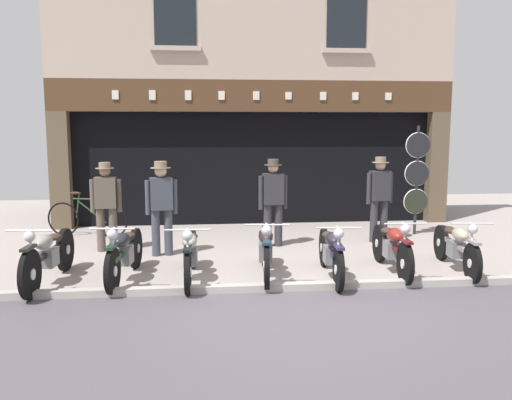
{
  "coord_description": "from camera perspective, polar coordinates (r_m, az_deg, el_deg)",
  "views": [
    {
      "loc": [
        -1.27,
        -7.21,
        2.31
      ],
      "look_at": [
        -0.25,
        2.58,
        0.94
      ],
      "focal_mm": 38.04,
      "sensor_mm": 36.0,
      "label": 1
    }
  ],
  "objects": [
    {
      "name": "salesman_left",
      "position": [
        10.23,
        -15.49,
        -0.26
      ],
      "size": [
        0.56,
        0.33,
        1.64
      ],
      "rotation": [
        0.0,
        0.0,
        3.16
      ],
      "color": "brown",
      "rests_on": "ground"
    },
    {
      "name": "advert_board_far",
      "position": [
        12.79,
        -15.41,
        5.03
      ],
      "size": [
        0.8,
        0.03,
        0.95
      ],
      "color": "silver"
    },
    {
      "name": "motorcycle_center_right",
      "position": [
        8.29,
        7.9,
        -5.34
      ],
      "size": [
        0.62,
        2.0,
        0.9
      ],
      "rotation": [
        0.0,
        0.0,
        3.06
      ],
      "color": "black",
      "rests_on": "ground"
    },
    {
      "name": "assistant_far_right",
      "position": [
        10.95,
        12.86,
        0.51
      ],
      "size": [
        0.55,
        0.34,
        1.69
      ],
      "rotation": [
        0.0,
        0.0,
        3.32
      ],
      "color": "#2D2D33",
      "rests_on": "ground"
    },
    {
      "name": "motorcycle_right",
      "position": [
        8.76,
        14.1,
        -4.77
      ],
      "size": [
        0.62,
        2.02,
        0.91
      ],
      "rotation": [
        0.0,
        0.0,
        3.08
      ],
      "color": "black",
      "rests_on": "ground"
    },
    {
      "name": "motorcycle_center",
      "position": [
        8.27,
        1.01,
        -5.17
      ],
      "size": [
        0.62,
        1.99,
        0.93
      ],
      "rotation": [
        0.0,
        0.0,
        3.05
      ],
      "color": "black",
      "rests_on": "ground"
    },
    {
      "name": "salesman_right",
      "position": [
        10.26,
        1.8,
        0.15
      ],
      "size": [
        0.56,
        0.33,
        1.67
      ],
      "rotation": [
        0.0,
        0.0,
        3.26
      ],
      "color": "#2D2D33",
      "rests_on": "ground"
    },
    {
      "name": "leaning_bicycle",
      "position": [
        11.84,
        -17.37,
        -1.82
      ],
      "size": [
        1.74,
        0.67,
        0.95
      ],
      "rotation": [
        0.0,
        0.0,
        -1.86
      ],
      "color": "black",
      "rests_on": "ground"
    },
    {
      "name": "shopkeeper_center",
      "position": [
        9.67,
        -9.91,
        -0.36
      ],
      "size": [
        0.55,
        0.36,
        1.68
      ],
      "rotation": [
        0.0,
        0.0,
        3.3
      ],
      "color": "#3D424C",
      "rests_on": "ground"
    },
    {
      "name": "advert_board_near",
      "position": [
        12.67,
        -10.88,
        5.08
      ],
      "size": [
        0.67,
        0.03,
        0.92
      ],
      "color": "silver"
    },
    {
      "name": "tyre_sign_pole",
      "position": [
        11.85,
        16.56,
        2.6
      ],
      "size": [
        0.54,
        0.06,
        2.29
      ],
      "color": "#232328",
      "rests_on": "ground"
    },
    {
      "name": "ground",
      "position": [
        6.77,
        5.35,
        -12.39
      ],
      "size": [
        21.13,
        22.0,
        0.18
      ],
      "color": "gray"
    },
    {
      "name": "motorcycle_far_right",
      "position": [
        9.17,
        20.33,
        -4.53
      ],
      "size": [
        0.62,
        2.02,
        0.89
      ],
      "rotation": [
        0.0,
        0.0,
        3.02
      ],
      "color": "black",
      "rests_on": "ground"
    },
    {
      "name": "motorcycle_left",
      "position": [
        8.32,
        -13.66,
        -5.37
      ],
      "size": [
        0.62,
        2.04,
        0.92
      ],
      "rotation": [
        0.0,
        0.0,
        3.03
      ],
      "color": "black",
      "rests_on": "ground"
    },
    {
      "name": "motorcycle_far_left",
      "position": [
        8.46,
        -21.0,
        -5.39
      ],
      "size": [
        0.62,
        2.12,
        0.94
      ],
      "rotation": [
        0.0,
        0.0,
        3.06
      ],
      "color": "black",
      "rests_on": "ground"
    },
    {
      "name": "shop_facade",
      "position": [
        14.3,
        -0.85,
        5.44
      ],
      "size": [
        9.43,
        4.42,
        6.17
      ],
      "color": "black",
      "rests_on": "ground"
    },
    {
      "name": "motorcycle_center_left",
      "position": [
        8.17,
        -6.91,
        -5.53
      ],
      "size": [
        0.62,
        2.04,
        0.9
      ],
      "rotation": [
        0.0,
        0.0,
        3.1
      ],
      "color": "black",
      "rests_on": "ground"
    }
  ]
}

